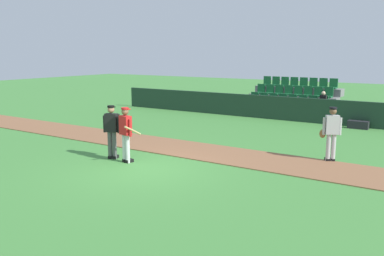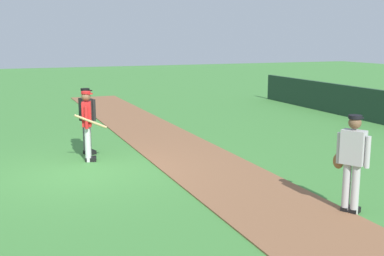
# 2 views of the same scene
# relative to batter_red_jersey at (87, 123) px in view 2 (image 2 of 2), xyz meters

# --- Properties ---
(ground_plane) EXTENTS (80.00, 80.00, 0.00)m
(ground_plane) POSITION_rel_batter_red_jersey_xyz_m (0.94, -0.28, -0.97)
(ground_plane) COLOR #42843A
(infield_dirt_path) EXTENTS (28.00, 2.26, 0.03)m
(infield_dirt_path) POSITION_rel_batter_red_jersey_xyz_m (0.94, 2.53, -0.95)
(infield_dirt_path) COLOR brown
(infield_dirt_path) RESTS_ON ground
(batter_red_jersey) EXTENTS (0.62, 0.80, 1.76)m
(batter_red_jersey) POSITION_rel_batter_red_jersey_xyz_m (0.00, 0.00, 0.00)
(batter_red_jersey) COLOR silver
(batter_red_jersey) RESTS_ON ground
(umpire_home_plate) EXTENTS (0.57, 0.39, 1.76)m
(umpire_home_plate) POSITION_rel_batter_red_jersey_xyz_m (-0.71, 0.12, 0.03)
(umpire_home_plate) COLOR #4C4C4C
(umpire_home_plate) RESTS_ON ground
(runner_grey_jersey) EXTENTS (0.64, 0.43, 1.76)m
(runner_grey_jersey) POSITION_rel_batter_red_jersey_xyz_m (5.38, 3.62, -0.01)
(runner_grey_jersey) COLOR #B2B2B2
(runner_grey_jersey) RESTS_ON ground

